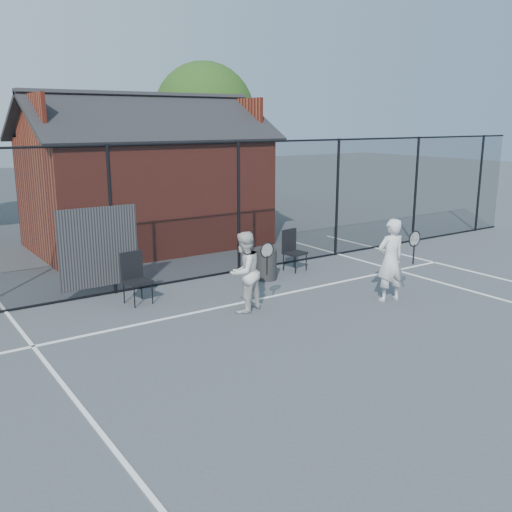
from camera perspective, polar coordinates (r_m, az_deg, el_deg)
ground at (r=9.00m, az=10.43°, el=-9.29°), size 80.00×80.00×0.00m
court_lines at (r=8.20m, az=17.07°, el=-11.96°), size 11.02×18.00×0.01m
fence at (r=12.36m, az=-6.84°, el=4.04°), size 22.04×3.00×3.00m
clubhouse at (r=16.26m, az=-10.95°, el=6.70°), size 6.50×4.36×4.19m
tree_right at (r=23.32m, az=-5.20°, el=14.02°), size 3.97×3.97×5.70m
player_front at (r=11.30m, az=13.32°, el=-0.39°), size 0.75×0.58×1.62m
player_back at (r=10.39m, az=-1.19°, el=-1.61°), size 0.88×0.78×1.49m
chair_left at (r=11.12m, az=-11.77°, el=-2.28°), size 0.53×0.55×0.97m
chair_right at (r=13.30m, az=3.92°, el=0.50°), size 0.53×0.54×0.95m
waste_bin at (r=12.57m, az=1.04°, el=-0.89°), size 0.52×0.52×0.67m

